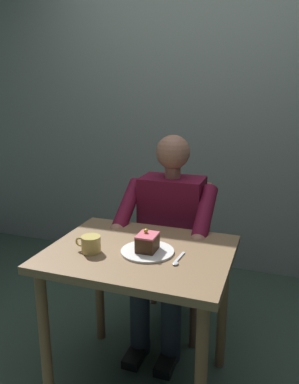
{
  "coord_description": "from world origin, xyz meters",
  "views": [
    {
      "loc": [
        -0.58,
        1.5,
        1.45
      ],
      "look_at": [
        -0.01,
        -0.1,
        0.99
      ],
      "focal_mm": 35.56,
      "sensor_mm": 36.0,
      "label": 1
    }
  ],
  "objects_px": {
    "seated_person": "(168,238)",
    "cake_slice": "(147,242)",
    "dessert_spoon": "(177,260)",
    "dining_table": "(140,272)",
    "chair": "(176,248)",
    "coffee_cup": "(91,244)"
  },
  "relations": [
    {
      "from": "seated_person",
      "to": "cake_slice",
      "type": "height_order",
      "value": "seated_person"
    },
    {
      "from": "cake_slice",
      "to": "dessert_spoon",
      "type": "bearing_deg",
      "value": 163.55
    },
    {
      "from": "dining_table",
      "to": "dessert_spoon",
      "type": "relative_size",
      "value": 5.81
    },
    {
      "from": "chair",
      "to": "cake_slice",
      "type": "distance_m",
      "value": 0.71
    },
    {
      "from": "chair",
      "to": "coffee_cup",
      "type": "bearing_deg",
      "value": 74.65
    },
    {
      "from": "dining_table",
      "to": "dessert_spoon",
      "type": "bearing_deg",
      "value": 163.28
    },
    {
      "from": "dining_table",
      "to": "coffee_cup",
      "type": "distance_m",
      "value": 0.27
    },
    {
      "from": "dessert_spoon",
      "to": "cake_slice",
      "type": "bearing_deg",
      "value": -16.45
    },
    {
      "from": "seated_person",
      "to": "cake_slice",
      "type": "distance_m",
      "value": 0.49
    },
    {
      "from": "dining_table",
      "to": "cake_slice",
      "type": "height_order",
      "value": "cake_slice"
    },
    {
      "from": "cake_slice",
      "to": "coffee_cup",
      "type": "xyz_separation_m",
      "value": [
        0.24,
        0.08,
        -0.01
      ]
    },
    {
      "from": "chair",
      "to": "coffee_cup",
      "type": "distance_m",
      "value": 0.8
    },
    {
      "from": "dining_table",
      "to": "coffee_cup",
      "type": "relative_size",
      "value": 6.75
    },
    {
      "from": "chair",
      "to": "seated_person",
      "type": "xyz_separation_m",
      "value": [
        0.0,
        0.17,
        0.13
      ]
    },
    {
      "from": "dining_table",
      "to": "seated_person",
      "type": "distance_m",
      "value": 0.45
    },
    {
      "from": "chair",
      "to": "seated_person",
      "type": "relative_size",
      "value": 0.74
    },
    {
      "from": "cake_slice",
      "to": "coffee_cup",
      "type": "relative_size",
      "value": 0.86
    },
    {
      "from": "dining_table",
      "to": "coffee_cup",
      "type": "height_order",
      "value": "coffee_cup"
    },
    {
      "from": "coffee_cup",
      "to": "dining_table",
      "type": "bearing_deg",
      "value": -154.13
    },
    {
      "from": "coffee_cup",
      "to": "dessert_spoon",
      "type": "height_order",
      "value": "coffee_cup"
    },
    {
      "from": "cake_slice",
      "to": "coffee_cup",
      "type": "height_order",
      "value": "cake_slice"
    },
    {
      "from": "dining_table",
      "to": "chair",
      "type": "bearing_deg",
      "value": -90.0
    }
  ]
}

